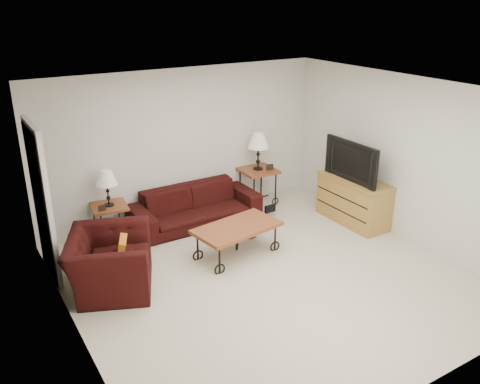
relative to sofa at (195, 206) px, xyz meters
name	(u,v)px	position (x,y,z in m)	size (l,w,h in m)	color
ground	(267,276)	(0.06, -2.02, -0.31)	(5.00, 5.00, 0.00)	beige
wall_back	(183,144)	(0.06, 0.48, 0.94)	(5.00, 0.02, 2.50)	silver
wall_front	(432,280)	(0.06, -4.52, 0.94)	(5.00, 0.02, 2.50)	silver
wall_left	(68,238)	(-2.44, -2.02, 0.94)	(0.02, 5.00, 2.50)	silver
wall_right	(405,159)	(2.56, -2.02, 0.94)	(0.02, 5.00, 2.50)	silver
ceiling	(271,92)	(0.06, -2.02, 2.19)	(5.00, 5.00, 0.00)	white
doorway	(41,204)	(-2.41, -0.37, 0.71)	(0.08, 0.94, 2.04)	black
sofa	(195,206)	(0.00, 0.00, 0.00)	(2.14, 0.84, 0.62)	black
side_table_left	(111,222)	(-1.37, 0.18, -0.03)	(0.52, 0.52, 0.57)	brown
side_table_right	(258,187)	(1.35, 0.18, 0.02)	(0.61, 0.61, 0.67)	brown
lamp_left	(107,188)	(-1.37, 0.18, 0.54)	(0.32, 0.32, 0.57)	black
lamp_right	(258,151)	(1.35, 0.18, 0.69)	(0.38, 0.38, 0.67)	black
photo_frame_left	(102,208)	(-1.52, 0.03, 0.30)	(0.11, 0.02, 0.09)	black
photo_frame_right	(270,167)	(1.50, 0.03, 0.41)	(0.13, 0.02, 0.11)	black
coffee_table	(237,241)	(0.03, -1.28, -0.08)	(1.24, 0.67, 0.47)	brown
armchair	(110,262)	(-1.82, -1.18, 0.06)	(1.15, 1.01, 0.75)	black
throw_pillow	(121,251)	(-1.67, -1.23, 0.21)	(0.34, 0.09, 0.34)	orange
tv_stand	(353,200)	(2.29, -1.29, 0.07)	(0.53, 1.26, 0.76)	#BE9246
television	(356,160)	(2.27, -1.29, 0.77)	(1.13, 0.15, 0.65)	black
backpack	(267,205)	(1.20, -0.33, -0.12)	(0.30, 0.23, 0.39)	black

